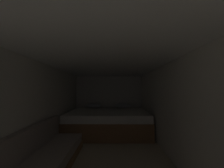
# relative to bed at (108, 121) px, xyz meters

# --- Properties ---
(ground_plane) EXTENTS (7.54, 7.54, 0.00)m
(ground_plane) POSITION_rel_bed_xyz_m (0.00, -1.86, -0.36)
(ground_plane) COLOR beige
(wall_back) EXTENTS (2.73, 0.05, 1.96)m
(wall_back) POSITION_rel_bed_xyz_m (0.00, 0.94, 0.62)
(wall_back) COLOR silver
(wall_back) RESTS_ON ground
(wall_left) EXTENTS (0.05, 5.54, 1.96)m
(wall_left) POSITION_rel_bed_xyz_m (-1.34, -1.86, 0.62)
(wall_left) COLOR silver
(wall_left) RESTS_ON ground
(wall_right) EXTENTS (0.05, 5.54, 1.96)m
(wall_right) POSITION_rel_bed_xyz_m (1.34, -1.86, 0.62)
(wall_right) COLOR silver
(wall_right) RESTS_ON ground
(ceiling_slab) EXTENTS (2.73, 5.54, 0.05)m
(ceiling_slab) POSITION_rel_bed_xyz_m (0.00, -1.86, 1.63)
(ceiling_slab) COLOR white
(ceiling_slab) RESTS_ON wall_left
(bed) EXTENTS (2.51, 1.75, 0.89)m
(bed) POSITION_rel_bed_xyz_m (0.00, 0.00, 0.00)
(bed) COLOR brown
(bed) RESTS_ON ground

